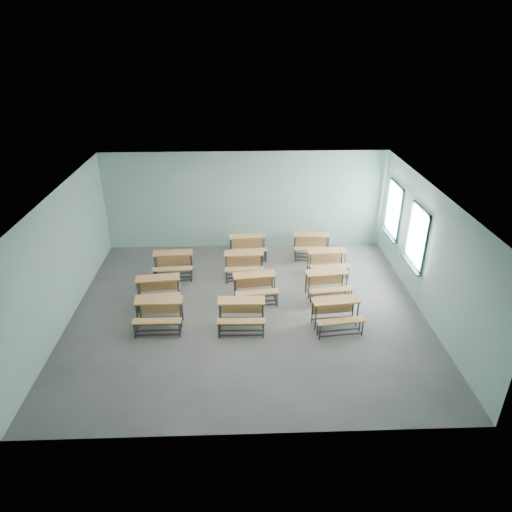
# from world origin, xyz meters

# --- Properties ---
(room) EXTENTS (9.04, 8.04, 3.24)m
(room) POSITION_xyz_m (0.08, 0.03, 1.60)
(room) COLOR slate
(room) RESTS_ON ground
(desk_unit_r0c0) EXTENTS (1.15, 0.77, 0.71)m
(desk_unit_r0c0) POSITION_xyz_m (-2.17, -0.60, 0.48)
(desk_unit_r0c0) COLOR #D0894B
(desk_unit_r0c0) RESTS_ON ground
(desk_unit_r0c1) EXTENTS (1.16, 0.79, 0.71)m
(desk_unit_r0c1) POSITION_xyz_m (-0.17, -0.68, 0.48)
(desk_unit_r0c1) COLOR #D0894B
(desk_unit_r0c1) RESTS_ON ground
(desk_unit_r0c2) EXTENTS (1.22, 0.89, 0.71)m
(desk_unit_r0c2) POSITION_xyz_m (2.13, -0.76, 0.48)
(desk_unit_r0c2) COLOR #D0894B
(desk_unit_r0c2) RESTS_ON ground
(desk_unit_r1c0) EXTENTS (1.22, 0.88, 0.71)m
(desk_unit_r1c0) POSITION_xyz_m (-2.36, 0.51, 0.48)
(desk_unit_r1c0) COLOR #D0894B
(desk_unit_r1c0) RESTS_ON ground
(desk_unit_r1c1) EXTENTS (1.23, 0.90, 0.71)m
(desk_unit_r1c1) POSITION_xyz_m (0.20, 0.59, 0.48)
(desk_unit_r1c1) COLOR #D0894B
(desk_unit_r1c1) RESTS_ON ground
(desk_unit_r1c2) EXTENTS (1.23, 0.90, 0.71)m
(desk_unit_r1c2) POSITION_xyz_m (2.16, 0.66, 0.48)
(desk_unit_r1c2) COLOR #D0894B
(desk_unit_r1c2) RESTS_ON ground
(desk_unit_r2c0) EXTENTS (1.18, 0.83, 0.71)m
(desk_unit_r2c0) POSITION_xyz_m (-2.15, 1.99, 0.48)
(desk_unit_r2c0) COLOR #D0894B
(desk_unit_r2c0) RESTS_ON ground
(desk_unit_r2c1) EXTENTS (1.17, 0.80, 0.71)m
(desk_unit_r2c1) POSITION_xyz_m (-0.07, 1.90, 0.48)
(desk_unit_r2c1) COLOR #D0894B
(desk_unit_r2c1) RESTS_ON ground
(desk_unit_r2c2) EXTENTS (1.20, 0.86, 0.71)m
(desk_unit_r2c2) POSITION_xyz_m (2.39, 1.96, 0.48)
(desk_unit_r2c2) COLOR #D0894B
(desk_unit_r2c2) RESTS_ON ground
(desk_unit_r3c1) EXTENTS (1.21, 0.86, 0.71)m
(desk_unit_r3c1) POSITION_xyz_m (0.05, 3.11, 0.48)
(desk_unit_r3c1) COLOR #D0894B
(desk_unit_r3c1) RESTS_ON ground
(desk_unit_r3c2) EXTENTS (1.18, 0.82, 0.71)m
(desk_unit_r3c2) POSITION_xyz_m (2.09, 3.15, 0.48)
(desk_unit_r3c2) COLOR #D0894B
(desk_unit_r3c2) RESTS_ON ground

